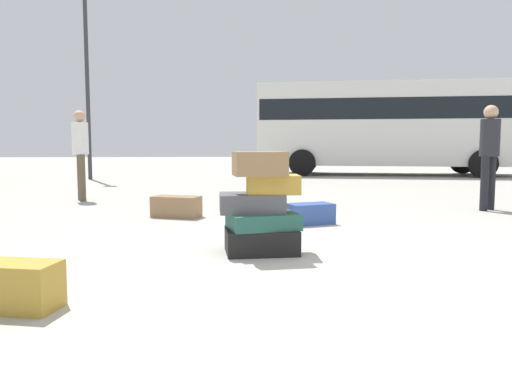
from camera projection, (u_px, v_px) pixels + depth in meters
name	position (u px, v px, depth m)	size (l,w,h in m)	color
ground_plane	(323.00, 267.00, 4.20)	(80.00, 80.00, 0.00)	#ADA89E
suitcase_tower	(261.00, 210.00, 4.73)	(0.78, 0.60, 0.98)	black
suitcase_brown_upright_blue	(176.00, 207.00, 7.09)	(0.67, 0.34, 0.30)	olive
suitcase_tan_right_side	(4.00, 285.00, 3.11)	(0.69, 0.29, 0.30)	#B28C33
suitcase_tan_left_side	(267.00, 198.00, 6.74)	(0.26, 0.40, 0.62)	#B28C33
suitcase_navy_white_trunk	(310.00, 214.00, 6.48)	(0.59, 0.34, 0.27)	#334F99
person_bearded_onlooker	(80.00, 147.00, 9.13)	(0.30, 0.32, 1.68)	brown
person_tourist_with_camera	(489.00, 148.00, 7.76)	(0.30, 0.30, 1.67)	black
parked_bus	(387.00, 123.00, 17.17)	(9.20, 4.43, 3.15)	silver
lamp_post	(86.00, 44.00, 14.61)	(0.36, 0.36, 6.19)	#333338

